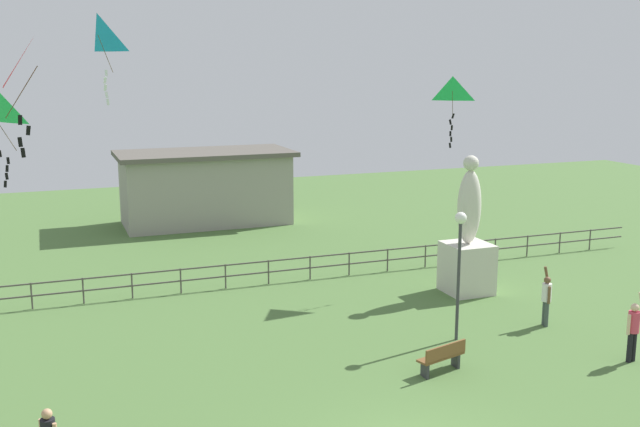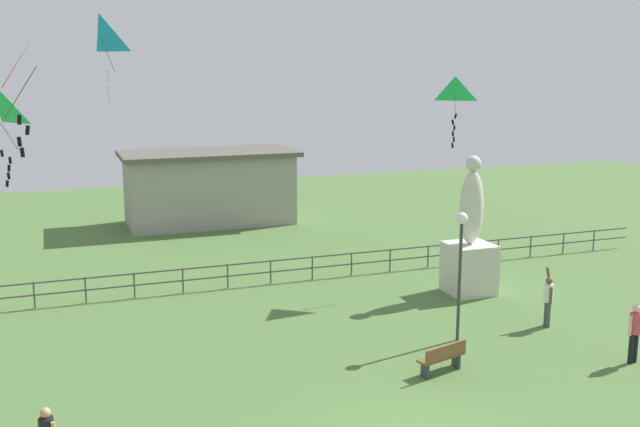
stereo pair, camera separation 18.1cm
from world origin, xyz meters
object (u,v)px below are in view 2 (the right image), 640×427
at_px(lamppost, 461,247).
at_px(person_3, 635,329).
at_px(statue_monument, 470,249).
at_px(kite_3, 36,69).
at_px(person_2, 548,298).
at_px(kite_1, 455,93).
at_px(park_bench, 443,357).
at_px(kite_2, 100,38).

bearing_deg(lamppost, person_3, -40.79).
bearing_deg(statue_monument, kite_3, -154.65).
bearing_deg(statue_monument, person_2, -83.41).
relative_size(person_2, person_3, 0.95).
distance_m(lamppost, person_3, 5.36).
bearing_deg(person_2, person_3, -82.81).
xyz_separation_m(person_2, kite_1, (-0.54, 5.43, 6.33)).
xyz_separation_m(person_2, kite_3, (-14.95, -2.80, 7.30)).
height_order(statue_monument, kite_3, kite_3).
relative_size(statue_monument, kite_1, 1.96).
distance_m(statue_monument, kite_3, 17.34).
bearing_deg(kite_3, kite_1, 29.71).
distance_m(park_bench, kite_1, 11.14).
relative_size(park_bench, person_2, 0.80).
height_order(lamppost, park_bench, lamppost).
distance_m(person_3, kite_1, 10.83).
distance_m(lamppost, kite_1, 7.56).
bearing_deg(person_3, kite_3, 177.97).
height_order(person_2, kite_2, kite_2).
distance_m(kite_2, kite_3, 7.86).
bearing_deg(statue_monument, park_bench, -126.42).
xyz_separation_m(statue_monument, park_bench, (-4.57, -6.19, -1.20)).
bearing_deg(kite_3, lamppost, 13.20).
xyz_separation_m(person_2, person_3, (0.42, -3.34, 0.05)).
bearing_deg(person_3, lamppost, 139.21).
relative_size(park_bench, kite_1, 0.59).
xyz_separation_m(lamppost, kite_1, (2.83, 5.51, 4.34)).
xyz_separation_m(lamppost, park_bench, (-1.68, -2.05, -2.50)).
relative_size(lamppost, park_bench, 2.59).
relative_size(kite_1, kite_2, 0.98).
distance_m(statue_monument, kite_2, 14.74).
height_order(person_3, kite_1, kite_1).
height_order(park_bench, kite_1, kite_1).
bearing_deg(person_2, park_bench, -157.11).
bearing_deg(park_bench, person_3, -12.56).
xyz_separation_m(statue_monument, person_2, (0.47, -4.06, -0.69)).
relative_size(lamppost, kite_1, 1.54).
bearing_deg(person_3, kite_2, 149.01).
distance_m(person_3, kite_2, 17.79).
height_order(kite_1, kite_3, kite_3).
bearing_deg(kite_2, park_bench, -40.53).
relative_size(lamppost, person_3, 1.98).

